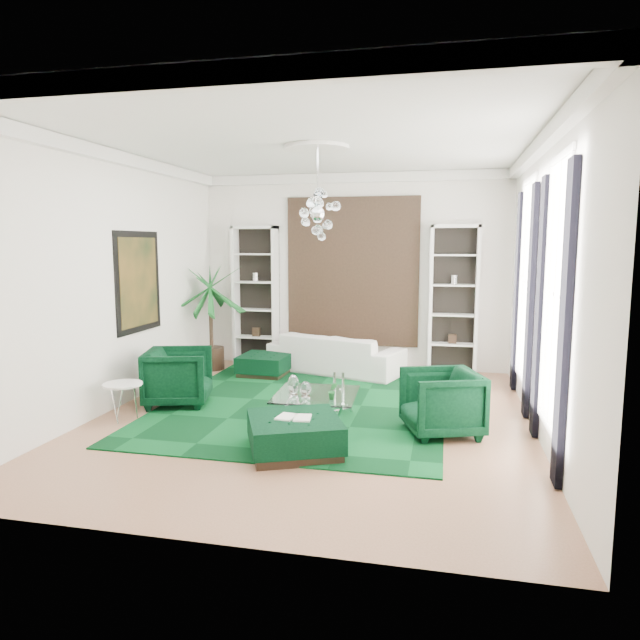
% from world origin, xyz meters
% --- Properties ---
extents(floor, '(6.00, 7.00, 0.02)m').
position_xyz_m(floor, '(0.00, 0.00, -0.01)').
color(floor, '#A87758').
rests_on(floor, ground).
extents(ceiling, '(6.00, 7.00, 0.02)m').
position_xyz_m(ceiling, '(0.00, 0.00, 3.81)').
color(ceiling, white).
rests_on(ceiling, ground).
extents(wall_back, '(6.00, 0.02, 3.80)m').
position_xyz_m(wall_back, '(0.00, 3.51, 1.90)').
color(wall_back, white).
rests_on(wall_back, ground).
extents(wall_front, '(6.00, 0.02, 3.80)m').
position_xyz_m(wall_front, '(0.00, -3.51, 1.90)').
color(wall_front, white).
rests_on(wall_front, ground).
extents(wall_left, '(0.02, 7.00, 3.80)m').
position_xyz_m(wall_left, '(-3.01, 0.00, 1.90)').
color(wall_left, white).
rests_on(wall_left, ground).
extents(wall_right, '(0.02, 7.00, 3.80)m').
position_xyz_m(wall_right, '(3.01, 0.00, 1.90)').
color(wall_right, white).
rests_on(wall_right, ground).
extents(crown_molding, '(6.00, 7.00, 0.18)m').
position_xyz_m(crown_molding, '(0.00, 0.00, 3.70)').
color(crown_molding, white).
rests_on(crown_molding, ceiling).
extents(ceiling_medallion, '(0.90, 0.90, 0.05)m').
position_xyz_m(ceiling_medallion, '(0.00, 0.30, 3.77)').
color(ceiling_medallion, white).
rests_on(ceiling_medallion, ceiling).
extents(tapestry, '(2.50, 0.06, 2.80)m').
position_xyz_m(tapestry, '(0.00, 3.46, 1.90)').
color(tapestry, black).
rests_on(tapestry, wall_back).
extents(shelving_left, '(0.90, 0.38, 2.80)m').
position_xyz_m(shelving_left, '(-1.95, 3.31, 1.40)').
color(shelving_left, white).
rests_on(shelving_left, floor).
extents(shelving_right, '(0.90, 0.38, 2.80)m').
position_xyz_m(shelving_right, '(1.95, 3.31, 1.40)').
color(shelving_right, white).
rests_on(shelving_right, floor).
extents(painting, '(0.04, 1.30, 1.60)m').
position_xyz_m(painting, '(-2.97, 0.60, 1.85)').
color(painting, black).
rests_on(painting, wall_left).
extents(window_near, '(0.03, 1.10, 2.90)m').
position_xyz_m(window_near, '(2.99, -0.90, 1.90)').
color(window_near, white).
rests_on(window_near, wall_right).
extents(curtain_near_a, '(0.07, 0.30, 3.25)m').
position_xyz_m(curtain_near_a, '(2.96, -1.68, 1.65)').
color(curtain_near_a, black).
rests_on(curtain_near_a, floor).
extents(curtain_near_b, '(0.07, 0.30, 3.25)m').
position_xyz_m(curtain_near_b, '(2.96, -0.12, 1.65)').
color(curtain_near_b, black).
rests_on(curtain_near_b, floor).
extents(window_far, '(0.03, 1.10, 2.90)m').
position_xyz_m(window_far, '(2.99, 1.50, 1.90)').
color(window_far, white).
rests_on(window_far, wall_right).
extents(curtain_far_a, '(0.07, 0.30, 3.25)m').
position_xyz_m(curtain_far_a, '(2.96, 0.72, 1.65)').
color(curtain_far_a, black).
rests_on(curtain_far_a, floor).
extents(curtain_far_b, '(0.07, 0.30, 3.25)m').
position_xyz_m(curtain_far_b, '(2.96, 2.28, 1.65)').
color(curtain_far_b, black).
rests_on(curtain_far_b, floor).
extents(rug, '(4.20, 5.00, 0.02)m').
position_xyz_m(rug, '(-0.27, 0.70, 0.01)').
color(rug, black).
rests_on(rug, floor).
extents(sofa, '(2.72, 1.71, 0.74)m').
position_xyz_m(sofa, '(-0.22, 2.89, 0.37)').
color(sofa, silver).
rests_on(sofa, floor).
extents(armchair_left, '(1.17, 1.15, 0.87)m').
position_xyz_m(armchair_left, '(-2.16, 0.23, 0.43)').
color(armchair_left, black).
rests_on(armchair_left, floor).
extents(armchair_right, '(1.18, 1.16, 0.84)m').
position_xyz_m(armchair_right, '(1.79, -0.30, 0.42)').
color(armchair_right, black).
rests_on(armchair_right, floor).
extents(coffee_table, '(1.17, 1.17, 0.38)m').
position_xyz_m(coffee_table, '(0.08, -0.09, 0.19)').
color(coffee_table, white).
rests_on(coffee_table, floor).
extents(ottoman_side, '(0.91, 0.91, 0.39)m').
position_xyz_m(ottoman_side, '(-1.48, 2.37, 0.19)').
color(ottoman_side, black).
rests_on(ottoman_side, floor).
extents(ottoman_front, '(1.38, 1.38, 0.42)m').
position_xyz_m(ottoman_front, '(0.10, -1.34, 0.21)').
color(ottoman_front, black).
rests_on(ottoman_front, floor).
extents(book, '(0.41, 0.27, 0.03)m').
position_xyz_m(book, '(0.10, -1.34, 0.43)').
color(book, white).
rests_on(book, ottoman_front).
extents(side_table, '(0.66, 0.66, 0.52)m').
position_xyz_m(side_table, '(-2.55, -0.67, 0.26)').
color(side_table, white).
rests_on(side_table, floor).
extents(palm, '(1.95, 1.95, 2.62)m').
position_xyz_m(palm, '(-2.65, 2.65, 1.31)').
color(palm, '#175E24').
rests_on(palm, floor).
extents(chandelier, '(0.81, 0.81, 0.70)m').
position_xyz_m(chandelier, '(0.07, 0.04, 2.85)').
color(chandelier, white).
rests_on(chandelier, ceiling).
extents(table_plant, '(0.15, 0.13, 0.23)m').
position_xyz_m(table_plant, '(0.36, -0.32, 0.50)').
color(table_plant, '#175E24').
rests_on(table_plant, coffee_table).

